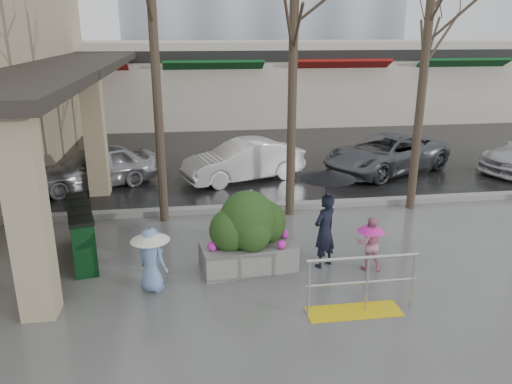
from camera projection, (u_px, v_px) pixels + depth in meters
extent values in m
plane|color=#51514F|center=(266.00, 283.00, 9.39)|extent=(120.00, 120.00, 0.00)
cube|color=black|center=(207.00, 109.00, 30.10)|extent=(120.00, 36.00, 0.01)
cube|color=gray|center=(242.00, 208.00, 13.14)|extent=(120.00, 0.30, 0.15)
cube|color=#2D2823|center=(69.00, 62.00, 15.15)|extent=(2.80, 18.00, 0.25)
cube|color=tan|center=(28.00, 216.00, 7.85)|extent=(0.55, 0.55, 3.50)
cube|color=tan|center=(95.00, 135.00, 13.97)|extent=(0.55, 0.55, 3.50)
cube|color=beige|center=(249.00, 81.00, 25.99)|extent=(34.00, 6.00, 4.00)
cube|color=maroon|center=(77.00, 70.00, 21.91)|extent=(4.50, 1.68, 0.87)
cube|color=#0F4C1E|center=(213.00, 69.00, 22.72)|extent=(4.50, 1.68, 0.87)
cube|color=maroon|center=(340.00, 68.00, 23.53)|extent=(4.50, 1.68, 0.87)
cube|color=#0F4C1E|center=(459.00, 66.00, 24.35)|extent=(4.50, 1.68, 0.87)
cube|color=black|center=(257.00, 56.00, 22.82)|extent=(34.00, 0.35, 0.50)
cube|color=yellow|center=(354.00, 311.00, 8.44)|extent=(1.60, 0.50, 0.02)
cylinder|color=silver|center=(309.00, 289.00, 8.18)|extent=(0.05, 0.05, 1.00)
cylinder|color=silver|center=(367.00, 285.00, 8.31)|extent=(0.05, 0.05, 1.00)
cylinder|color=silver|center=(412.00, 281.00, 8.42)|extent=(0.05, 0.05, 1.00)
cylinder|color=silver|center=(363.00, 258.00, 8.14)|extent=(1.90, 0.06, 0.06)
cylinder|color=silver|center=(361.00, 282.00, 8.28)|extent=(1.90, 0.04, 0.04)
cylinder|color=#382B21|center=(156.00, 82.00, 11.46)|extent=(0.22, 0.22, 6.80)
cylinder|color=#382B21|center=(293.00, 76.00, 11.86)|extent=(0.22, 0.22, 7.00)
cylinder|color=#382B21|center=(422.00, 85.00, 12.38)|extent=(0.22, 0.22, 6.50)
imported|color=black|center=(325.00, 231.00, 9.87)|extent=(0.66, 0.61, 1.51)
cylinder|color=black|center=(326.00, 194.00, 9.63)|extent=(0.02, 0.02, 0.96)
cone|color=black|center=(327.00, 174.00, 9.51)|extent=(1.10, 1.10, 0.18)
sphere|color=black|center=(327.00, 169.00, 9.47)|extent=(0.05, 0.05, 0.05)
imported|color=pink|center=(370.00, 243.00, 9.81)|extent=(0.61, 0.53, 1.09)
cylinder|color=black|center=(371.00, 234.00, 9.75)|extent=(0.02, 0.02, 0.47)
cone|color=#EB25AB|center=(371.00, 227.00, 9.71)|extent=(0.55, 0.55, 0.18)
sphere|color=black|center=(372.00, 222.00, 9.67)|extent=(0.05, 0.05, 0.05)
imported|color=#7196C9|center=(152.00, 260.00, 8.98)|extent=(0.70, 0.65, 1.20)
cylinder|color=black|center=(151.00, 246.00, 8.89)|extent=(0.02, 0.02, 0.56)
cone|color=silver|center=(150.00, 236.00, 8.83)|extent=(0.71, 0.71, 0.18)
sphere|color=black|center=(149.00, 230.00, 8.80)|extent=(0.05, 0.05, 0.05)
cube|color=slate|center=(248.00, 256.00, 9.93)|extent=(1.95, 1.16, 0.51)
ellipsoid|color=#1D3D13|center=(248.00, 220.00, 9.70)|extent=(1.12, 1.01, 1.18)
sphere|color=#1D3D13|center=(230.00, 230.00, 9.59)|extent=(0.81, 0.81, 0.81)
sphere|color=#1D3D13|center=(265.00, 222.00, 9.93)|extent=(0.85, 0.85, 0.85)
cube|color=#0C3716|center=(84.00, 249.00, 9.59)|extent=(0.52, 0.52, 1.05)
cube|color=black|center=(81.00, 222.00, 9.41)|extent=(0.55, 0.55, 0.08)
cube|color=black|center=(83.00, 239.00, 10.05)|extent=(0.52, 0.52, 1.05)
cube|color=black|center=(79.00, 213.00, 9.88)|extent=(0.55, 0.55, 0.08)
cube|color=#0D3B17|center=(81.00, 230.00, 10.52)|extent=(0.52, 0.52, 1.05)
cube|color=black|center=(78.00, 204.00, 10.34)|extent=(0.55, 0.55, 0.08)
cube|color=black|center=(79.00, 222.00, 10.98)|extent=(0.52, 0.52, 1.05)
cube|color=black|center=(77.00, 197.00, 10.80)|extent=(0.55, 0.55, 0.08)
imported|color=#A7A7AC|center=(93.00, 167.00, 14.95)|extent=(3.98, 2.92, 1.26)
imported|color=white|center=(243.00, 161.00, 15.68)|extent=(4.05, 2.53, 1.26)
imported|color=#575A5F|center=(386.00, 153.00, 16.58)|extent=(4.99, 3.92, 1.26)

